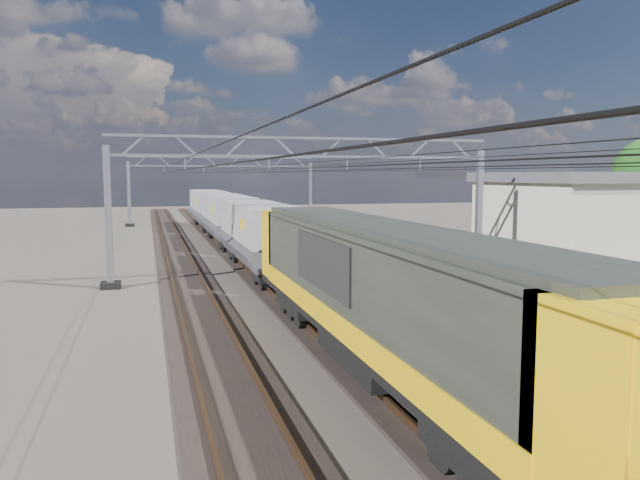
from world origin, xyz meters
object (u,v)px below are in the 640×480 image
object	(u,v)px
hopper_wagon_lead	(261,232)
hopper_wagon_mid	(227,215)
catenary_gantry_mid	(309,202)
catenary_gantry_far	(223,188)
hopper_wagon_third	(209,206)
locomotive	(382,289)

from	to	relation	value
hopper_wagon_lead	hopper_wagon_mid	world-z (taller)	same
hopper_wagon_mid	hopper_wagon_lead	bearing A→B (deg)	-90.00
catenary_gantry_mid	catenary_gantry_far	size ratio (longest dim) A/B	1.00
catenary_gantry_far	hopper_wagon_lead	distance (m)	33.65
hopper_wagon_lead	hopper_wagon_third	size ratio (longest dim) A/B	1.00
hopper_wagon_third	hopper_wagon_mid	bearing A→B (deg)	-90.00
catenary_gantry_mid	hopper_wagon_third	world-z (taller)	catenary_gantry_mid
locomotive	catenary_gantry_mid	bearing A→B (deg)	82.53
catenary_gantry_far	hopper_wagon_third	bearing A→B (deg)	-111.23
locomotive	hopper_wagon_mid	distance (m)	31.90
catenary_gantry_mid	catenary_gantry_far	bearing A→B (deg)	90.00
catenary_gantry_mid	hopper_wagon_lead	distance (m)	3.58
catenary_gantry_mid	locomotive	bearing A→B (deg)	-97.47
catenary_gantry_far	hopper_wagon_mid	size ratio (longest dim) A/B	1.53
locomotive	hopper_wagon_third	bearing A→B (deg)	90.00
hopper_wagon_third	catenary_gantry_mid	bearing A→B (deg)	-86.29
catenary_gantry_mid	hopper_wagon_mid	world-z (taller)	catenary_gantry_mid
locomotive	hopper_wagon_third	size ratio (longest dim) A/B	1.62
catenary_gantry_far	hopper_wagon_third	world-z (taller)	catenary_gantry_far
hopper_wagon_lead	hopper_wagon_third	xyz separation A→B (m)	(0.00, 28.40, 0.00)
hopper_wagon_lead	hopper_wagon_mid	distance (m)	14.20
hopper_wagon_third	locomotive	bearing A→B (deg)	-90.00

